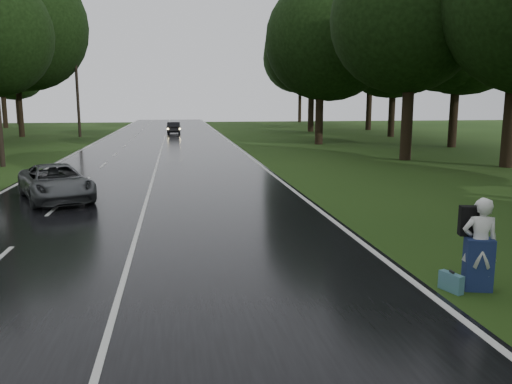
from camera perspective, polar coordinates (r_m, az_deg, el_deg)
ground at (r=10.68m, az=-14.64°, el=-10.25°), size 160.00×160.00×0.00m
road at (r=30.21m, az=-10.90°, el=3.02°), size 12.00×140.00×0.04m
lane_center at (r=30.21m, az=-10.90°, el=3.07°), size 0.12×140.00×0.01m
grey_car at (r=20.29m, az=-21.29°, el=1.01°), size 3.74×5.12×1.29m
far_car at (r=57.75m, az=-9.08°, el=7.04°), size 1.47×3.90×1.27m
hitchhiker at (r=10.90m, az=23.44°, el=-5.64°), size 0.76×0.72×1.84m
suitcase at (r=10.80m, az=20.78°, el=-9.32°), size 0.31×0.54×0.37m
utility_pole_mid at (r=32.12m, az=-26.21°, el=2.54°), size 1.80×0.28×10.55m
utility_pole_far at (r=55.29m, az=-18.90°, el=5.79°), size 1.80×0.28×9.95m
tree_left_f at (r=57.83m, az=-24.47°, el=5.59°), size 11.65×11.65×18.20m
tree_right_d at (r=33.50m, az=16.16°, el=3.45°), size 9.89×9.89×15.45m
tree_right_e at (r=44.01m, az=6.95°, el=5.28°), size 9.39×9.39×14.67m
tree_right_f at (r=61.91m, az=6.06°, el=6.68°), size 10.61×10.61×16.58m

